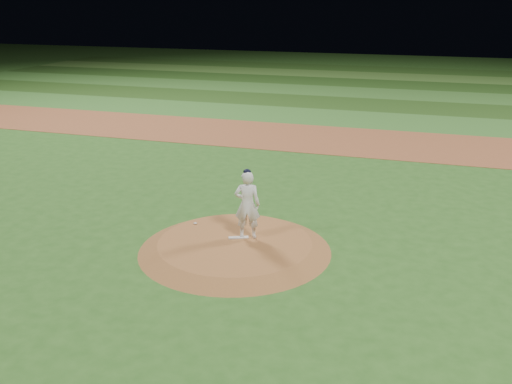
# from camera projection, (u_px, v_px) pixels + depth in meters

# --- Properties ---
(ground) EXTENTS (120.00, 120.00, 0.00)m
(ground) POSITION_uv_depth(u_px,v_px,m) (235.00, 250.00, 16.34)
(ground) COLOR #28561C
(ground) RESTS_ON ground
(infield_dirt_band) EXTENTS (70.00, 6.00, 0.02)m
(infield_dirt_band) POSITION_uv_depth(u_px,v_px,m) (327.00, 139.00, 28.96)
(infield_dirt_band) COLOR brown
(infield_dirt_band) RESTS_ON ground
(outfield_stripe_0) EXTENTS (70.00, 5.00, 0.02)m
(outfield_stripe_0) POSITION_uv_depth(u_px,v_px,m) (345.00, 118.00, 33.92)
(outfield_stripe_0) COLOR #326725
(outfield_stripe_0) RESTS_ON ground
(outfield_stripe_1) EXTENTS (70.00, 5.00, 0.02)m
(outfield_stripe_1) POSITION_uv_depth(u_px,v_px,m) (357.00, 104.00, 38.42)
(outfield_stripe_1) COLOR #214415
(outfield_stripe_1) RESTS_ON ground
(outfield_stripe_2) EXTENTS (70.00, 5.00, 0.02)m
(outfield_stripe_2) POSITION_uv_depth(u_px,v_px,m) (366.00, 93.00, 42.93)
(outfield_stripe_2) COLOR #316424
(outfield_stripe_2) RESTS_ON ground
(outfield_stripe_3) EXTENTS (70.00, 5.00, 0.02)m
(outfield_stripe_3) POSITION_uv_depth(u_px,v_px,m) (374.00, 84.00, 47.44)
(outfield_stripe_3) COLOR #204315
(outfield_stripe_3) RESTS_ON ground
(outfield_stripe_4) EXTENTS (70.00, 5.00, 0.02)m
(outfield_stripe_4) POSITION_uv_depth(u_px,v_px,m) (380.00, 76.00, 51.94)
(outfield_stripe_4) COLOR #3D6C27
(outfield_stripe_4) RESTS_ON ground
(outfield_stripe_5) EXTENTS (70.00, 5.00, 0.02)m
(outfield_stripe_5) POSITION_uv_depth(u_px,v_px,m) (385.00, 70.00, 56.45)
(outfield_stripe_5) COLOR #254B18
(outfield_stripe_5) RESTS_ON ground
(pitchers_mound) EXTENTS (5.50, 5.50, 0.25)m
(pitchers_mound) POSITION_uv_depth(u_px,v_px,m) (235.00, 246.00, 16.30)
(pitchers_mound) COLOR brown
(pitchers_mound) RESTS_ON ground
(pitching_rubber) EXTENTS (0.59, 0.37, 0.03)m
(pitching_rubber) POSITION_uv_depth(u_px,v_px,m) (238.00, 237.00, 16.52)
(pitching_rubber) COLOR beige
(pitching_rubber) RESTS_ON pitchers_mound
(rosin_bag) EXTENTS (0.10, 0.10, 0.06)m
(rosin_bag) POSITION_uv_depth(u_px,v_px,m) (195.00, 223.00, 17.51)
(rosin_bag) COLOR beige
(rosin_bag) RESTS_ON pitchers_mound
(pitcher_on_mound) EXTENTS (0.82, 0.63, 2.07)m
(pitcher_on_mound) POSITION_uv_depth(u_px,v_px,m) (247.00, 204.00, 16.25)
(pitcher_on_mound) COLOR white
(pitcher_on_mound) RESTS_ON pitchers_mound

